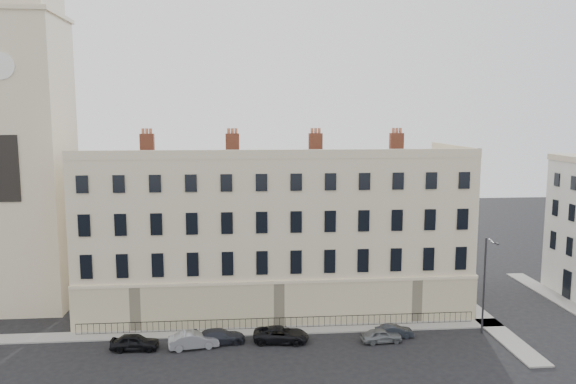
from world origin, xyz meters
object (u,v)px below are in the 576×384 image
car_c (220,336)px  car_e (381,336)px  car_b (194,340)px  streetlamp (485,281)px  car_a (135,342)px  car_f (394,331)px  car_d (281,335)px

car_c → car_e: bearing=-101.8°
car_b → streetlamp: bearing=-97.8°
car_e → streetlamp: streetlamp is taller
car_a → car_f: 21.52m
car_b → car_c: car_b is taller
car_b → streetlamp: streetlamp is taller
car_a → car_b: (4.68, -0.05, 0.01)m
car_c → streetlamp: bearing=-97.6°
streetlamp → car_b: bearing=-167.3°
car_d → car_f: (9.67, 0.16, -0.11)m
car_e → car_f: bearing=-60.1°
car_b → streetlamp: 24.99m
car_f → streetlamp: bearing=-88.6°
car_e → car_f: size_ratio=1.06×
car_d → car_f: car_d is taller
car_a → car_d: car_a is taller
car_a → car_f: bearing=-86.3°
car_b → car_d: 7.19m
car_b → car_e: 15.46m
car_b → car_d: (7.16, 0.59, -0.02)m
car_c → car_a: bearing=87.9°
car_b → car_c: size_ratio=0.96×
car_b → car_e: size_ratio=1.18×
car_d → car_f: bearing=-81.7°
car_a → car_d: bearing=-85.5°
car_f → streetlamp: 8.85m
car_c → car_f: bearing=-97.7°
car_d → car_b: bearing=102.0°
car_e → streetlamp: (9.19, 1.03, 4.09)m
car_b → car_e: car_b is taller
car_e → streetlamp: 10.11m
streetlamp → car_d: bearing=-168.5°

